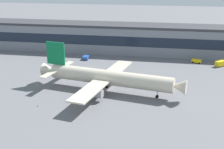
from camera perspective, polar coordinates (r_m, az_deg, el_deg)
name	(u,v)px	position (r m, az deg, el deg)	size (l,w,h in m)	color
ground_plane	(109,89)	(111.65, -0.47, -2.65)	(600.00, 600.00, 0.00)	slate
terminal_building	(129,38)	(161.31, 3.23, 6.79)	(185.12, 17.03, 14.95)	gray
airliner	(108,77)	(107.76, -0.84, -0.56)	(54.05, 46.40, 16.28)	beige
pushback_tractor	(86,57)	(149.33, -4.93, 3.23)	(2.69, 4.83, 1.75)	#2651A5
follow_me_car	(196,61)	(148.24, 15.56, 2.51)	(4.76, 3.11, 1.85)	yellow
crew_van	(220,63)	(145.82, 19.66, 1.98)	(5.30, 5.16, 2.55)	yellow
traffic_cone_0	(75,104)	(99.06, -6.98, -5.44)	(0.56, 0.56, 0.69)	#F2590C
traffic_cone_1	(38,106)	(99.89, -13.79, -5.70)	(0.46, 0.46, 0.57)	#F2590C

